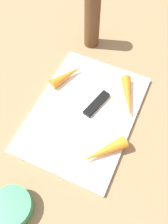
% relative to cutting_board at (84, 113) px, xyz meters
% --- Properties ---
extents(ground_plane, '(1.40, 1.40, 0.00)m').
position_rel_cutting_board_xyz_m(ground_plane, '(0.00, 0.00, -0.01)').
color(ground_plane, '#8C6D4C').
extents(cutting_board, '(0.36, 0.26, 0.01)m').
position_rel_cutting_board_xyz_m(cutting_board, '(0.00, 0.00, 0.00)').
color(cutting_board, white).
rests_on(cutting_board, ground_plane).
extents(knife, '(0.20, 0.07, 0.01)m').
position_rel_cutting_board_xyz_m(knife, '(-0.02, 0.02, 0.01)').
color(knife, '#B7B7BC').
rests_on(knife, cutting_board).
extents(carrot_medium, '(0.11, 0.10, 0.03)m').
position_rel_cutting_board_xyz_m(carrot_medium, '(0.09, 0.09, 0.02)').
color(carrot_medium, orange).
rests_on(carrot_medium, cutting_board).
extents(carrot_longest, '(0.13, 0.08, 0.03)m').
position_rel_cutting_board_xyz_m(carrot_longest, '(-0.08, 0.09, 0.02)').
color(carrot_longest, orange).
rests_on(carrot_longest, cutting_board).
extents(carrot_shortest, '(0.11, 0.07, 0.03)m').
position_rel_cutting_board_xyz_m(carrot_shortest, '(-0.08, -0.09, 0.02)').
color(carrot_shortest, orange).
rests_on(carrot_shortest, cutting_board).
extents(small_bowl, '(0.09, 0.09, 0.04)m').
position_rel_cutting_board_xyz_m(small_bowl, '(0.28, -0.04, 0.01)').
color(small_bowl, '#388C59').
rests_on(small_bowl, ground_plane).
extents(pepper_grinder, '(0.05, 0.05, 0.18)m').
position_rel_cutting_board_xyz_m(pepper_grinder, '(-0.25, -0.09, 0.08)').
color(pepper_grinder, brown).
rests_on(pepper_grinder, ground_plane).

